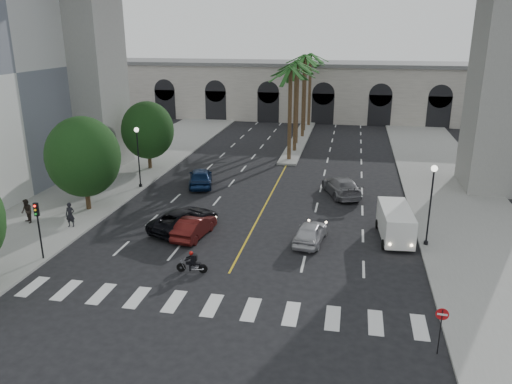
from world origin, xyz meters
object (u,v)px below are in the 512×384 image
at_px(car_c, 184,219).
at_px(car_d, 341,186).
at_px(lamp_post_left_far, 138,152).
at_px(car_b, 194,227).
at_px(cargo_van, 395,223).
at_px(traffic_signal_far, 38,221).
at_px(pedestrian_b, 27,211).
at_px(motorcycle_rider, 193,263).
at_px(car_a, 310,232).
at_px(do_not_enter_sign, 441,321).
at_px(pedestrian_a, 70,215).
at_px(car_e, 201,177).
at_px(lamp_post_right, 431,199).

xyz_separation_m(car_c, car_d, (10.34, 9.67, 0.02)).
relative_size(lamp_post_left_far, car_d, 1.00).
distance_m(car_b, cargo_van, 13.22).
distance_m(traffic_signal_far, pedestrian_b, 6.83).
height_order(lamp_post_left_far, pedestrian_b, lamp_post_left_far).
relative_size(motorcycle_rider, car_b, 0.42).
height_order(motorcycle_rider, cargo_van, cargo_van).
bearing_deg(car_c, car_a, -161.16).
bearing_deg(do_not_enter_sign, pedestrian_a, 161.57).
height_order(motorcycle_rider, car_b, car_b).
bearing_deg(car_c, lamp_post_left_far, -28.39).
relative_size(car_a, cargo_van, 0.81).
bearing_deg(car_d, pedestrian_a, 10.97).
bearing_deg(lamp_post_left_far, car_c, -50.47).
xyz_separation_m(car_d, car_e, (-12.23, 0.22, 0.05)).
relative_size(cargo_van, pedestrian_a, 2.94).
xyz_separation_m(car_d, pedestrian_a, (-18.12, -10.97, 0.24)).
bearing_deg(pedestrian_a, lamp_post_left_far, 76.24).
bearing_deg(car_a, pedestrian_a, 10.37).
bearing_deg(lamp_post_right, lamp_post_left_far, 160.67).
bearing_deg(car_b, traffic_signal_far, 41.66).
relative_size(car_e, pedestrian_b, 2.82).
distance_m(car_c, car_d, 14.16).
bearing_deg(car_b, cargo_van, -163.07).
distance_m(car_a, car_c, 8.70).
height_order(car_d, cargo_van, cargo_van).
bearing_deg(traffic_signal_far, motorcycle_rider, 1.59).
bearing_deg(car_a, motorcycle_rider, 49.19).
bearing_deg(lamp_post_right, car_b, -175.07).
bearing_deg(car_a, car_e, -36.91).
height_order(cargo_van, do_not_enter_sign, do_not_enter_sign).
xyz_separation_m(car_b, cargo_van, (13.04, 2.10, 0.48)).
xyz_separation_m(motorcycle_rider, pedestrian_b, (-13.69, 4.73, 0.42)).
xyz_separation_m(lamp_post_left_far, pedestrian_b, (-4.33, -9.51, -2.21)).
relative_size(car_c, cargo_van, 1.07).
height_order(lamp_post_left_far, car_b, lamp_post_left_far).
height_order(motorcycle_rider, pedestrian_a, pedestrian_a).
relative_size(car_b, cargo_van, 0.84).
relative_size(car_d, car_e, 1.10).
bearing_deg(pedestrian_a, car_a, -5.29).
bearing_deg(cargo_van, car_a, -167.97).
height_order(lamp_post_left_far, traffic_signal_far, lamp_post_left_far).
relative_size(lamp_post_right, do_not_enter_sign, 2.43).
relative_size(lamp_post_right, car_e, 1.10).
distance_m(car_a, car_b, 7.67).
bearing_deg(pedestrian_b, traffic_signal_far, -13.64).
bearing_deg(do_not_enter_sign, lamp_post_left_far, 143.32).
xyz_separation_m(cargo_van, pedestrian_b, (-25.23, -2.32, -0.16)).
bearing_deg(cargo_van, pedestrian_b, -179.06).
bearing_deg(pedestrian_b, lamp_post_right, 37.97).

